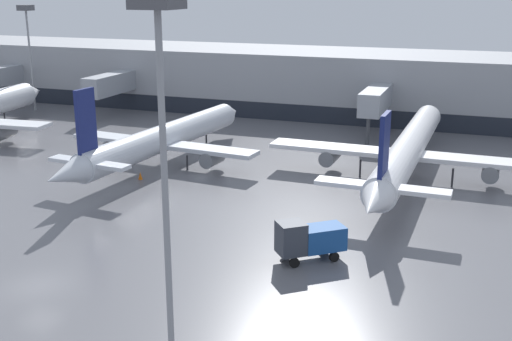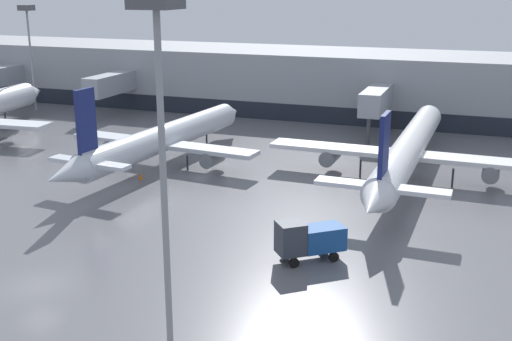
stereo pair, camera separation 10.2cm
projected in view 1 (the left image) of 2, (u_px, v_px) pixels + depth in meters
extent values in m
plane|color=slate|center=(38.00, 286.00, 40.72)|extent=(320.00, 320.00, 0.00)
cube|color=#9EA0A5|center=(305.00, 81.00, 95.42)|extent=(160.00, 16.00, 9.00)
cube|color=#1E232D|center=(288.00, 113.00, 89.08)|extent=(156.80, 0.10, 2.40)
cube|color=#9399A0|center=(110.00, 84.00, 91.79)|extent=(2.60, 10.28, 2.80)
cylinder|color=#3F4247|center=(93.00, 110.00, 88.53)|extent=(0.44, 0.44, 3.20)
cube|color=#9399A0|center=(376.00, 100.00, 79.34)|extent=(2.60, 10.28, 2.80)
cylinder|color=#3F4247|center=(368.00, 131.00, 76.09)|extent=(0.44, 0.44, 3.20)
cone|color=silver|center=(33.00, 92.00, 93.95)|extent=(3.40, 3.85, 3.11)
cylinder|color=slate|center=(3.00, 132.00, 76.26)|extent=(2.09, 3.65, 1.80)
cylinder|color=#2D2D33|center=(5.00, 117.00, 88.05)|extent=(0.20, 0.20, 1.66)
cylinder|color=silver|center=(165.00, 137.00, 67.81)|extent=(5.44, 26.75, 2.82)
cone|color=silver|center=(231.00, 113.00, 80.67)|extent=(2.97, 3.35, 2.68)
cone|color=silver|center=(65.00, 175.00, 54.46)|extent=(2.94, 4.46, 2.53)
cube|color=silver|center=(162.00, 144.00, 67.39)|extent=(21.80, 4.72, 0.44)
cube|color=silver|center=(89.00, 163.00, 57.14)|extent=(8.33, 2.26, 0.35)
cube|color=navy|center=(86.00, 123.00, 56.12)|extent=(0.59, 2.35, 6.08)
cylinder|color=slate|center=(116.00, 146.00, 70.14)|extent=(1.82, 2.98, 1.55)
cylinder|color=slate|center=(212.00, 158.00, 65.12)|extent=(1.82, 2.98, 1.55)
cylinder|color=#2D2D33|center=(206.00, 139.00, 75.87)|extent=(0.20, 0.20, 1.53)
cylinder|color=#2D2D33|center=(132.00, 155.00, 68.66)|extent=(0.20, 0.20, 1.53)
cylinder|color=#2D2D33|center=(187.00, 163.00, 65.79)|extent=(0.20, 0.20, 1.53)
cylinder|color=white|center=(409.00, 147.00, 62.56)|extent=(3.49, 31.83, 2.84)
cone|color=white|center=(430.00, 115.00, 78.19)|extent=(2.76, 3.18, 2.70)
cone|color=white|center=(373.00, 204.00, 46.42)|extent=(2.64, 4.31, 2.55)
cube|color=white|center=(408.00, 155.00, 62.01)|extent=(27.48, 3.55, 0.44)
cube|color=white|center=(382.00, 187.00, 49.39)|extent=(10.45, 1.89, 0.35)
cube|color=navy|center=(384.00, 147.00, 48.49)|extent=(0.42, 2.69, 5.23)
cylinder|color=slate|center=(330.00, 156.00, 64.90)|extent=(1.63, 3.32, 1.56)
cylinder|color=slate|center=(491.00, 171.00, 59.60)|extent=(1.63, 3.32, 1.56)
cylinder|color=#2D2D33|center=(421.00, 145.00, 72.42)|extent=(0.20, 0.20, 1.81)
cylinder|color=#2D2D33|center=(360.00, 168.00, 63.26)|extent=(0.20, 0.20, 1.81)
cylinder|color=#2D2D33|center=(452.00, 178.00, 60.23)|extent=(0.20, 0.20, 1.81)
cube|color=#19478C|center=(323.00, 238.00, 44.40)|extent=(3.44, 3.28, 1.66)
cube|color=#333842|center=(291.00, 238.00, 43.57)|extent=(2.50, 2.49, 2.24)
cylinder|color=black|center=(294.00, 263.00, 43.21)|extent=(0.70, 0.64, 0.70)
cylinder|color=black|center=(285.00, 253.00, 44.71)|extent=(0.70, 0.64, 0.70)
cylinder|color=black|center=(334.00, 257.00, 44.15)|extent=(0.70, 0.64, 0.70)
cylinder|color=black|center=(324.00, 248.00, 45.65)|extent=(0.70, 0.64, 0.70)
cone|color=orange|center=(140.00, 176.00, 62.72)|extent=(0.42, 0.42, 0.74)
cylinder|color=gray|center=(31.00, 61.00, 95.06)|extent=(0.30, 0.30, 14.67)
cube|color=#4C4C51|center=(26.00, 8.00, 92.89)|extent=(1.80, 1.80, 0.80)
cylinder|color=gray|center=(166.00, 214.00, 28.18)|extent=(0.30, 0.30, 17.46)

